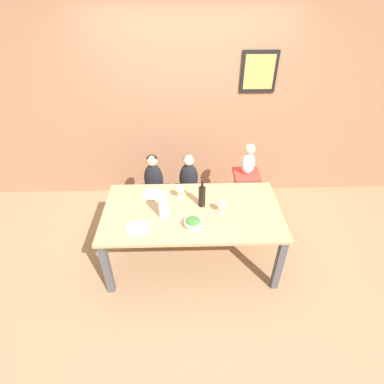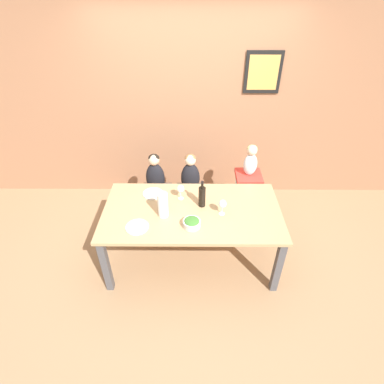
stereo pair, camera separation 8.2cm
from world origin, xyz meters
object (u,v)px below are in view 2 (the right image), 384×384
Objects in this scene: person_child_left at (155,174)px; person_child_center at (190,174)px; person_baby_right at (251,159)px; wine_bottle at (202,196)px; chair_far_left at (157,196)px; salad_bowl_large at (192,223)px; dinner_plate_front_left at (137,227)px; chair_right_highchair at (247,186)px; wine_glass_far at (181,189)px; paper_towel_roll at (163,205)px; wine_glass_near at (223,204)px; dinner_plate_back_left at (153,194)px; chair_far_center at (190,196)px.

person_child_left is 0.43m from person_child_center.
wine_bottle is at bearing -133.63° from person_baby_right.
chair_far_left is 0.85× the size of person_child_left.
person_child_center is 3.08× the size of salad_bowl_large.
chair_far_left is 1.03m from dinner_plate_front_left.
person_child_center is at bearing -179.97° from person_baby_right.
chair_right_highchair is at bearing -0.03° from person_child_left.
salad_bowl_large is (0.13, -0.44, -0.08)m from wine_glass_far.
wine_glass_far reaches higher than chair_far_left.
wine_glass_near is (0.59, 0.02, -0.01)m from paper_towel_roll.
paper_towel_roll is 1.20× the size of dinner_plate_front_left.
paper_towel_roll is at bearing -141.49° from person_baby_right.
person_child_left is 0.85m from wine_bottle.
wine_glass_far is at bearing -14.15° from dinner_plate_back_left.
wine_bottle is at bearing 22.40° from paper_towel_roll.
dinner_plate_front_left is at bearing -117.63° from person_child_center.
dinner_plate_front_left is at bearing -131.34° from wine_glass_far.
paper_towel_roll is 0.59m from wine_glass_near.
person_child_left is at bearing 135.24° from wine_glass_near.
person_child_left reaches higher than wine_glass_near.
dinner_plate_front_left is (-0.50, -0.96, 0.36)m from chair_far_center.
chair_far_left is at bearing 132.19° from wine_bottle.
dinner_plate_front_left is at bearing -177.63° from salad_bowl_large.
person_child_left is at bearing 116.12° from salad_bowl_large.
chair_far_center is at bearing 71.38° from paper_towel_roll.
dinner_plate_back_left is at bearing 155.75° from wine_glass_near.
wine_glass_far is at bearing -101.07° from person_child_center.
dinner_plate_back_left is at bearing 130.35° from salad_bowl_large.
wine_bottle is 0.34m from salad_bowl_large.
person_child_center is 0.75m from person_baby_right.
wine_glass_far is at bearing 59.47° from paper_towel_roll.
person_child_center is at bearing 91.70° from salad_bowl_large.
paper_towel_roll is (-0.26, -0.78, 0.15)m from person_child_center.
wine_glass_far is 0.35m from dinner_plate_back_left.
wine_glass_near is 0.87m from dinner_plate_front_left.
chair_far_center is at bearing 101.67° from wine_bottle.
person_baby_right is 2.29× the size of salad_bowl_large.
wine_glass_far is (-0.43, 0.25, 0.00)m from wine_glass_near.
person_child_left is 0.42m from dinner_plate_back_left.
wine_glass_far is at bearing -56.25° from person_child_left.
chair_far_center is at bearing 91.70° from salad_bowl_large.
wine_bottle reaches higher than paper_towel_roll.
wine_glass_near is at bearing -117.22° from person_baby_right.
paper_towel_roll is (0.17, -0.78, 0.49)m from chair_far_left.
person_baby_right is 2.27× the size of wine_glass_far.
person_child_left reaches higher than dinner_plate_front_left.
dinner_plate_back_left is (-0.15, 0.36, -0.13)m from paper_towel_roll.
chair_far_center is (0.43, 0.00, 0.00)m from chair_far_left.
wine_glass_near and wine_glass_far have the same top height.
person_child_left is 0.96m from dinner_plate_front_left.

